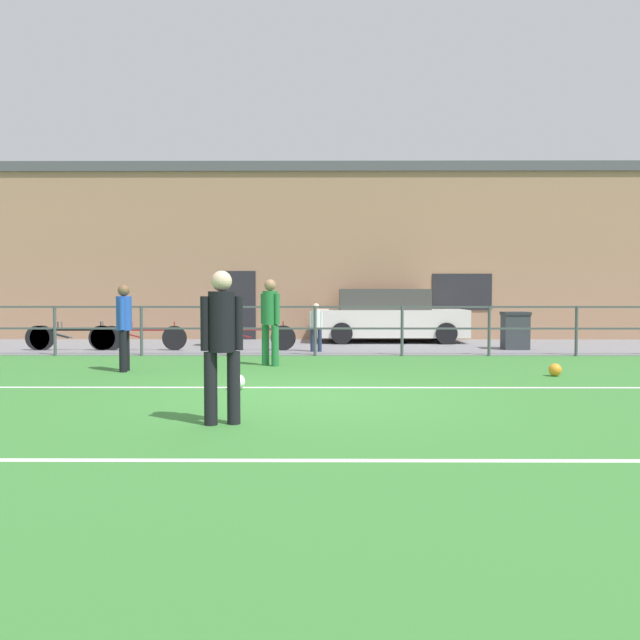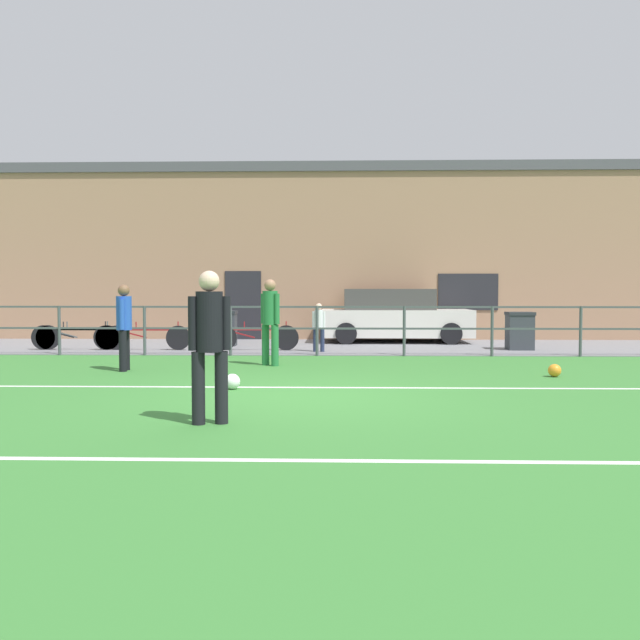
{
  "view_description": "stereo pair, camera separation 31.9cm",
  "coord_description": "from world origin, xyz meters",
  "px_view_note": "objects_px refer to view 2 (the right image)",
  "views": [
    {
      "loc": [
        0.2,
        -9.39,
        1.5
      ],
      "look_at": [
        0.12,
        4.11,
        0.91
      ],
      "focal_mm": 37.68,
      "sensor_mm": 36.0,
      "label": 1
    },
    {
      "loc": [
        0.52,
        -9.38,
        1.5
      ],
      "look_at": [
        0.12,
        4.11,
        0.91
      ],
      "focal_mm": 37.68,
      "sensor_mm": 36.0,
      "label": 2
    }
  ],
  "objects_px": {
    "trash_bin_0": "(225,328)",
    "spectator_child": "(319,324)",
    "parked_car_red": "(394,317)",
    "bicycle_parked_0": "(78,337)",
    "player_winger": "(124,322)",
    "bicycle_parked_2": "(74,337)",
    "bicycle_parked_3": "(147,337)",
    "soccer_ball_match": "(555,370)",
    "soccer_ball_spare": "(232,382)",
    "player_striker": "(270,317)",
    "trash_bin_1": "(520,331)",
    "player_goalkeeper": "(210,337)",
    "bicycle_parked_1": "(255,337)"
  },
  "relations": [
    {
      "from": "trash_bin_0",
      "to": "spectator_child",
      "type": "bearing_deg",
      "value": -33.1
    },
    {
      "from": "parked_car_red",
      "to": "bicycle_parked_0",
      "type": "relative_size",
      "value": 2.0
    },
    {
      "from": "player_winger",
      "to": "bicycle_parked_2",
      "type": "distance_m",
      "value": 4.98
    },
    {
      "from": "player_winger",
      "to": "bicycle_parked_3",
      "type": "xyz_separation_m",
      "value": [
        -0.79,
        4.19,
        -0.58
      ]
    },
    {
      "from": "soccer_ball_match",
      "to": "soccer_ball_spare",
      "type": "bearing_deg",
      "value": -163.11
    },
    {
      "from": "soccer_ball_spare",
      "to": "spectator_child",
      "type": "relative_size",
      "value": 0.2
    },
    {
      "from": "player_striker",
      "to": "bicycle_parked_0",
      "type": "distance_m",
      "value": 6.13
    },
    {
      "from": "bicycle_parked_2",
      "to": "bicycle_parked_3",
      "type": "xyz_separation_m",
      "value": [
        1.84,
        0.0,
        -0.0
      ]
    },
    {
      "from": "trash_bin_1",
      "to": "bicycle_parked_2",
      "type": "bearing_deg",
      "value": -178.14
    },
    {
      "from": "parked_car_red",
      "to": "soccer_ball_match",
      "type": "bearing_deg",
      "value": -74.08
    },
    {
      "from": "player_goalkeeper",
      "to": "player_striker",
      "type": "bearing_deg",
      "value": 76.08
    },
    {
      "from": "player_goalkeeper",
      "to": "bicycle_parked_0",
      "type": "distance_m",
      "value": 10.49
    },
    {
      "from": "player_striker",
      "to": "player_winger",
      "type": "relative_size",
      "value": 1.07
    },
    {
      "from": "player_winger",
      "to": "bicycle_parked_1",
      "type": "distance_m",
      "value": 4.64
    },
    {
      "from": "soccer_ball_match",
      "to": "bicycle_parked_0",
      "type": "xyz_separation_m",
      "value": [
        -10.31,
        4.85,
        0.23
      ]
    },
    {
      "from": "player_goalkeeper",
      "to": "trash_bin_0",
      "type": "xyz_separation_m",
      "value": [
        -1.62,
        10.48,
        -0.48
      ]
    },
    {
      "from": "soccer_ball_spare",
      "to": "bicycle_parked_0",
      "type": "xyz_separation_m",
      "value": [
        -4.94,
        6.48,
        0.23
      ]
    },
    {
      "from": "player_goalkeeper",
      "to": "bicycle_parked_3",
      "type": "height_order",
      "value": "player_goalkeeper"
    },
    {
      "from": "soccer_ball_spare",
      "to": "bicycle_parked_0",
      "type": "relative_size",
      "value": 0.11
    },
    {
      "from": "trash_bin_0",
      "to": "player_goalkeeper",
      "type": "bearing_deg",
      "value": -81.19
    },
    {
      "from": "soccer_ball_spare",
      "to": "player_goalkeeper",
      "type": "bearing_deg",
      "value": -86.24
    },
    {
      "from": "bicycle_parked_1",
      "to": "player_goalkeeper",
      "type": "bearing_deg",
      "value": -85.94
    },
    {
      "from": "player_goalkeeper",
      "to": "bicycle_parked_0",
      "type": "height_order",
      "value": "player_goalkeeper"
    },
    {
      "from": "parked_car_red",
      "to": "trash_bin_1",
      "type": "bearing_deg",
      "value": -39.2
    },
    {
      "from": "bicycle_parked_1",
      "to": "trash_bin_1",
      "type": "bearing_deg",
      "value": 3.13
    },
    {
      "from": "trash_bin_1",
      "to": "bicycle_parked_1",
      "type": "bearing_deg",
      "value": -176.87
    },
    {
      "from": "bicycle_parked_3",
      "to": "player_winger",
      "type": "bearing_deg",
      "value": -79.3
    },
    {
      "from": "bicycle_parked_0",
      "to": "bicycle_parked_3",
      "type": "height_order",
      "value": "bicycle_parked_0"
    },
    {
      "from": "bicycle_parked_0",
      "to": "bicycle_parked_3",
      "type": "relative_size",
      "value": 0.98
    },
    {
      "from": "bicycle_parked_0",
      "to": "trash_bin_1",
      "type": "xyz_separation_m",
      "value": [
        11.09,
        0.36,
        0.16
      ]
    },
    {
      "from": "soccer_ball_spare",
      "to": "trash_bin_1",
      "type": "relative_size",
      "value": 0.25
    },
    {
      "from": "soccer_ball_match",
      "to": "trash_bin_1",
      "type": "relative_size",
      "value": 0.24
    },
    {
      "from": "bicycle_parked_0",
      "to": "trash_bin_0",
      "type": "distance_m",
      "value": 3.74
    },
    {
      "from": "bicycle_parked_1",
      "to": "bicycle_parked_3",
      "type": "height_order",
      "value": "bicycle_parked_1"
    },
    {
      "from": "player_goalkeeper",
      "to": "soccer_ball_spare",
      "type": "bearing_deg",
      "value": 80.48
    },
    {
      "from": "parked_car_red",
      "to": "bicycle_parked_3",
      "type": "height_order",
      "value": "parked_car_red"
    },
    {
      "from": "bicycle_parked_1",
      "to": "trash_bin_1",
      "type": "relative_size",
      "value": 2.29
    },
    {
      "from": "soccer_ball_match",
      "to": "parked_car_red",
      "type": "bearing_deg",
      "value": 105.92
    },
    {
      "from": "soccer_ball_spare",
      "to": "parked_car_red",
      "type": "distance_m",
      "value": 9.81
    },
    {
      "from": "soccer_ball_spare",
      "to": "trash_bin_0",
      "type": "height_order",
      "value": "trash_bin_0"
    },
    {
      "from": "soccer_ball_match",
      "to": "soccer_ball_spare",
      "type": "relative_size",
      "value": 0.95
    },
    {
      "from": "bicycle_parked_0",
      "to": "bicycle_parked_3",
      "type": "distance_m",
      "value": 1.75
    },
    {
      "from": "soccer_ball_match",
      "to": "trash_bin_1",
      "type": "height_order",
      "value": "trash_bin_1"
    },
    {
      "from": "trash_bin_0",
      "to": "player_winger",
      "type": "bearing_deg",
      "value": -99.7
    },
    {
      "from": "soccer_ball_match",
      "to": "bicycle_parked_1",
      "type": "xyz_separation_m",
      "value": [
        -5.85,
        4.85,
        0.23
      ]
    },
    {
      "from": "soccer_ball_spare",
      "to": "trash_bin_0",
      "type": "distance_m",
      "value": 7.97
    },
    {
      "from": "player_striker",
      "to": "spectator_child",
      "type": "xyz_separation_m",
      "value": [
        0.88,
        2.89,
        -0.29
      ]
    },
    {
      "from": "bicycle_parked_3",
      "to": "trash_bin_1",
      "type": "bearing_deg",
      "value": 2.22
    },
    {
      "from": "player_goalkeeper",
      "to": "player_striker",
      "type": "relative_size",
      "value": 1.0
    },
    {
      "from": "bicycle_parked_3",
      "to": "bicycle_parked_2",
      "type": "bearing_deg",
      "value": -180.0
    }
  ]
}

